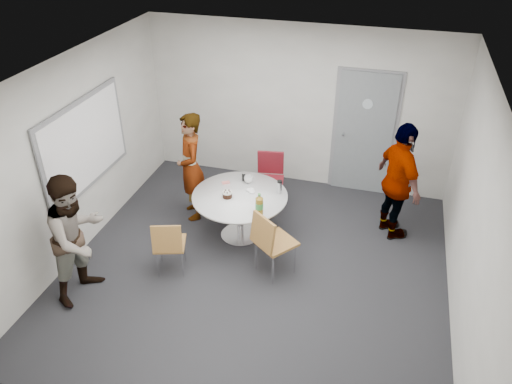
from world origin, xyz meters
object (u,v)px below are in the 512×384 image
(door, at_px, (364,134))
(person_right, at_px, (399,182))
(person_main, at_px, (191,167))
(chair_near_right, at_px, (270,239))
(chair_near_left, at_px, (169,243))
(chair_far, at_px, (270,174))
(table, at_px, (241,201))
(person_left, at_px, (77,237))
(whiteboard, at_px, (85,144))

(door, bearing_deg, person_right, -62.50)
(person_main, bearing_deg, chair_near_right, 23.34)
(chair_near_left, bearing_deg, chair_far, 49.61)
(chair_near_left, bearing_deg, chair_near_right, -2.68)
(table, xyz_separation_m, chair_near_right, (0.60, -0.70, -0.03))
(person_left, bearing_deg, chair_near_right, -53.93)
(whiteboard, xyz_separation_m, person_main, (1.17, 0.79, -0.60))
(person_main, relative_size, person_left, 1.00)
(table, relative_size, chair_near_right, 1.42)
(chair_near_right, relative_size, person_left, 0.56)
(door, relative_size, chair_near_left, 2.54)
(chair_near_right, distance_m, chair_far, 1.72)
(door, xyz_separation_m, chair_near_left, (-2.16, -2.88, -0.52))
(table, height_order, chair_near_left, table)
(chair_near_right, distance_m, person_right, 2.06)
(chair_far, relative_size, person_left, 0.54)
(whiteboard, distance_m, chair_far, 2.79)
(chair_near_left, distance_m, person_right, 3.28)
(whiteboard, bearing_deg, chair_near_left, -23.04)
(person_main, bearing_deg, table, 37.29)
(whiteboard, xyz_separation_m, person_right, (4.17, 1.11, -0.56))
(whiteboard, height_order, person_left, whiteboard)
(person_main, xyz_separation_m, person_right, (3.00, 0.32, 0.04))
(table, height_order, person_left, person_left)
(chair_far, bearing_deg, table, 70.43)
(chair_far, bearing_deg, person_left, 47.02)
(whiteboard, relative_size, person_right, 1.07)
(whiteboard, xyz_separation_m, chair_far, (2.23, 1.41, -0.90))
(person_right, bearing_deg, chair_far, 50.74)
(door, relative_size, person_left, 1.26)
(door, distance_m, chair_far, 1.66)
(chair_near_right, relative_size, person_main, 0.56)
(chair_near_left, height_order, person_left, person_left)
(whiteboard, xyz_separation_m, table, (2.06, 0.45, -0.84))
(table, xyz_separation_m, person_left, (-1.55, -1.64, 0.23))
(whiteboard, bearing_deg, table, 12.29)
(table, xyz_separation_m, person_right, (2.11, 0.67, 0.28))
(person_left, bearing_deg, chair_far, -20.96)
(chair_near_right, xyz_separation_m, chair_far, (-0.43, 1.66, -0.03))
(chair_far, relative_size, person_main, 0.54)
(door, relative_size, person_right, 1.19)
(chair_near_left, distance_m, chair_near_right, 1.31)
(table, relative_size, person_right, 0.76)
(chair_near_left, bearing_deg, person_right, 13.86)
(whiteboard, xyz_separation_m, chair_near_right, (2.66, -0.25, -0.87))
(chair_far, bearing_deg, chair_near_left, 57.97)
(door, relative_size, chair_near_right, 2.23)
(table, distance_m, person_left, 2.27)
(whiteboard, xyz_separation_m, person_left, (0.51, -1.19, -0.61))
(door, xyz_separation_m, chair_far, (-1.33, -0.88, -0.47))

